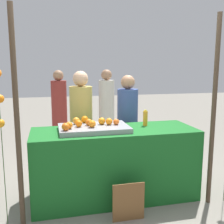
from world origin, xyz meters
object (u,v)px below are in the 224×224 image
object	(u,v)px
stall_counter	(115,164)
orange_0	(109,121)
vendor_right	(127,130)
vendor_left	(81,131)
orange_1	(92,124)
juice_bottle	(145,118)
chalkboard_sign	(128,202)

from	to	relation	value
stall_counter	orange_0	bearing A→B (deg)	165.52
vendor_right	vendor_left	bearing A→B (deg)	-176.73
orange_0	vendor_left	xyz separation A→B (m)	(-0.28, 0.62, -0.25)
stall_counter	orange_1	bearing A→B (deg)	-164.98
vendor_left	juice_bottle	bearing A→B (deg)	-32.59
juice_bottle	vendor_right	distance (m)	0.63
orange_1	vendor_left	xyz separation A→B (m)	(-0.05, 0.72, -0.25)
orange_0	chalkboard_sign	bearing A→B (deg)	-81.73
stall_counter	orange_0	xyz separation A→B (m)	(-0.07, 0.02, 0.56)
vendor_right	chalkboard_sign	bearing A→B (deg)	-105.74
chalkboard_sign	vendor_right	world-z (taller)	vendor_right
vendor_right	stall_counter	bearing A→B (deg)	-118.67
orange_0	orange_1	size ratio (longest dim) A/B	0.96
stall_counter	vendor_left	distance (m)	0.79
orange_1	chalkboard_sign	distance (m)	1.00
orange_1	vendor_left	size ratio (longest dim) A/B	0.05
orange_0	juice_bottle	world-z (taller)	juice_bottle
vendor_left	chalkboard_sign	bearing A→B (deg)	-73.09
juice_bottle	vendor_left	world-z (taller)	vendor_left
chalkboard_sign	vendor_right	size ratio (longest dim) A/B	0.29
orange_0	vendor_left	world-z (taller)	vendor_left
vendor_right	orange_0	bearing A→B (deg)	-123.69
orange_1	juice_bottle	bearing A→B (deg)	14.88
chalkboard_sign	vendor_left	bearing A→B (deg)	106.91
orange_0	orange_1	distance (m)	0.25
orange_0	stall_counter	bearing A→B (deg)	-14.48
vendor_left	vendor_right	distance (m)	0.72
vendor_right	orange_1	bearing A→B (deg)	-131.60
stall_counter	chalkboard_sign	bearing A→B (deg)	-88.30
orange_0	vendor_right	distance (m)	0.84
chalkboard_sign	vendor_left	world-z (taller)	vendor_left
chalkboard_sign	orange_1	bearing A→B (deg)	122.91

